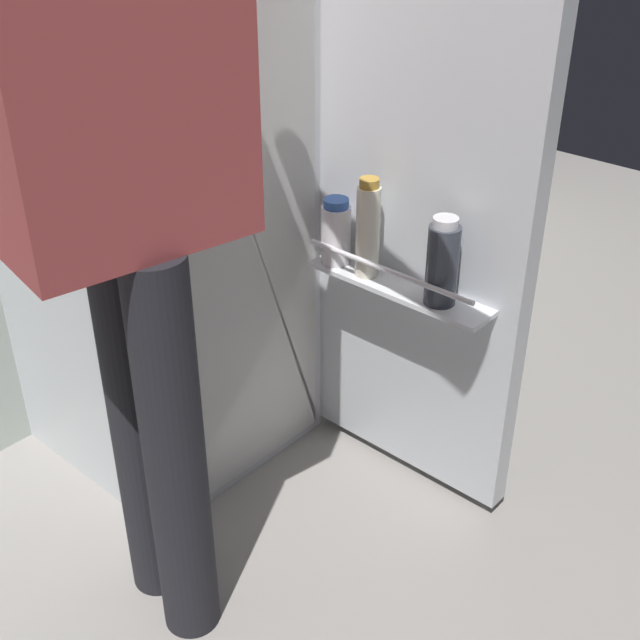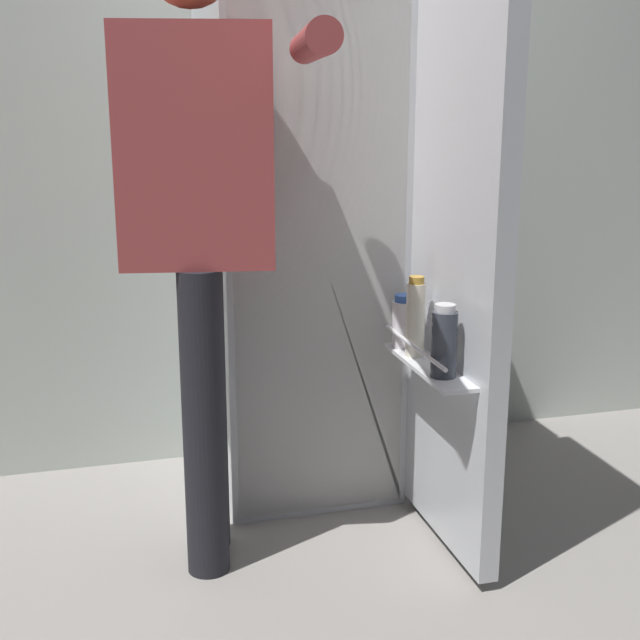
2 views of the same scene
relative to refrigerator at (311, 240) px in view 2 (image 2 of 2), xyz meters
The scene contains 4 objects.
ground_plane 0.99m from the refrigerator, 93.33° to the right, with size 5.72×5.72×0.00m, color gray.
kitchen_wall 0.55m from the refrigerator, 94.09° to the left, with size 4.40×0.10×2.48m, color beige.
refrigerator is the anchor object (origin of this frame).
person 0.61m from the refrigerator, 134.96° to the right, with size 0.56×0.79×1.77m.
Camera 2 is at (-0.69, -2.26, 1.34)m, focal length 49.17 mm.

